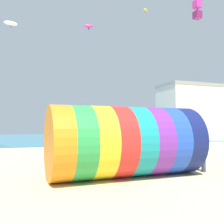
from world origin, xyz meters
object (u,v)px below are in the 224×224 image
at_px(kite_handler, 203,156).
at_px(kite_magenta_box, 197,10).
at_px(kite_magenta_parafoil, 89,26).
at_px(giant_inflatable_tube, 125,141).
at_px(kite_yellow_parafoil, 146,10).
at_px(kite_white_parafoil, 11,23).

xyz_separation_m(kite_handler, kite_magenta_box, (4.27, 5.47, 11.89)).
height_order(kite_handler, kite_magenta_parafoil, kite_magenta_parafoil).
relative_size(giant_inflatable_tube, kite_yellow_parafoil, 9.15).
bearing_deg(kite_yellow_parafoil, kite_magenta_box, -82.13).
bearing_deg(kite_handler, kite_magenta_box, 52.02).
bearing_deg(kite_magenta_box, kite_magenta_parafoil, 136.23).
height_order(kite_yellow_parafoil, kite_magenta_box, kite_yellow_parafoil).
distance_m(giant_inflatable_tube, kite_white_parafoil, 15.96).
bearing_deg(giant_inflatable_tube, kite_yellow_parafoil, 57.44).
xyz_separation_m(kite_yellow_parafoil, kite_white_parafoil, (-14.27, -1.64, -4.26)).
height_order(giant_inflatable_tube, kite_yellow_parafoil, kite_yellow_parafoil).
relative_size(giant_inflatable_tube, kite_white_parafoil, 6.69).
distance_m(kite_yellow_parafoil, kite_magenta_parafoil, 7.35).
distance_m(kite_handler, kite_yellow_parafoil, 20.14).
xyz_separation_m(giant_inflatable_tube, kite_magenta_box, (9.06, 5.03, 10.94)).
height_order(giant_inflatable_tube, kite_magenta_box, kite_magenta_box).
relative_size(kite_handler, kite_magenta_box, 1.04).
distance_m(giant_inflatable_tube, kite_yellow_parafoil, 20.50).
bearing_deg(kite_magenta_box, giant_inflatable_tube, -150.98).
bearing_deg(kite_magenta_parafoil, kite_magenta_box, -43.77).
distance_m(kite_handler, kite_magenta_parafoil, 18.11).
height_order(giant_inflatable_tube, kite_white_parafoil, kite_white_parafoil).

